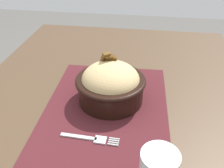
# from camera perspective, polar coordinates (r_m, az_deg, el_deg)

# --- Properties ---
(table) EXTENTS (1.20, 0.80, 0.71)m
(table) POSITION_cam_1_polar(r_m,az_deg,el_deg) (0.66, -1.13, -11.39)
(table) COLOR #4C3826
(table) RESTS_ON ground_plane
(placemat) EXTENTS (0.45, 0.32, 0.00)m
(placemat) POSITION_cam_1_polar(r_m,az_deg,el_deg) (0.64, -1.44, -5.97)
(placemat) COLOR #47191E
(placemat) RESTS_ON table
(bowl) EXTENTS (0.18, 0.18, 0.13)m
(bowl) POSITION_cam_1_polar(r_m,az_deg,el_deg) (0.64, -0.00, -0.02)
(bowl) COLOR black
(bowl) RESTS_ON placemat
(fork) EXTENTS (0.02, 0.13, 0.00)m
(fork) POSITION_cam_1_polar(r_m,az_deg,el_deg) (0.56, -4.50, -12.41)
(fork) COLOR #B8B8B8
(fork) RESTS_ON placemat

